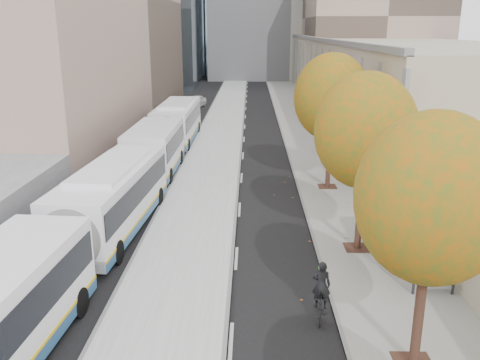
{
  "coord_description": "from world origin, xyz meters",
  "views": [
    {
      "loc": [
        -1.09,
        -7.47,
        9.22
      ],
      "look_at": [
        -1.56,
        15.13,
        2.5
      ],
      "focal_mm": 38.0,
      "sensor_mm": 36.0,
      "label": 1
    }
  ],
  "objects_px": {
    "bus_near": "(79,231)",
    "distant_car": "(196,101)",
    "bus_far": "(169,131)",
    "bus_shelter": "(426,220)",
    "cyclist": "(321,298)"
  },
  "relations": [
    {
      "from": "bus_near",
      "to": "distant_car",
      "type": "xyz_separation_m",
      "value": [
        -0.02,
        44.35,
        -0.98
      ]
    },
    {
      "from": "bus_far",
      "to": "cyclist",
      "type": "distance_m",
      "value": 24.77
    },
    {
      "from": "distant_car",
      "to": "bus_far",
      "type": "bearing_deg",
      "value": -77.39
    },
    {
      "from": "bus_far",
      "to": "distant_car",
      "type": "height_order",
      "value": "bus_far"
    },
    {
      "from": "bus_shelter",
      "to": "bus_far",
      "type": "bearing_deg",
      "value": 123.42
    },
    {
      "from": "cyclist",
      "to": "distant_car",
      "type": "bearing_deg",
      "value": 109.57
    },
    {
      "from": "bus_far",
      "to": "distant_car",
      "type": "relative_size",
      "value": 4.69
    },
    {
      "from": "bus_far",
      "to": "distant_car",
      "type": "xyz_separation_m",
      "value": [
        -0.47,
        24.55,
        -1.05
      ]
    },
    {
      "from": "bus_near",
      "to": "cyclist",
      "type": "distance_m",
      "value": 9.67
    },
    {
      "from": "bus_near",
      "to": "bus_far",
      "type": "height_order",
      "value": "bus_far"
    },
    {
      "from": "bus_shelter",
      "to": "bus_near",
      "type": "relative_size",
      "value": 0.24
    },
    {
      "from": "bus_shelter",
      "to": "cyclist",
      "type": "xyz_separation_m",
      "value": [
        -4.44,
        -3.55,
        -1.42
      ]
    },
    {
      "from": "bus_shelter",
      "to": "bus_near",
      "type": "xyz_separation_m",
      "value": [
        -13.44,
        -0.13,
        -0.51
      ]
    },
    {
      "from": "bus_shelter",
      "to": "cyclist",
      "type": "height_order",
      "value": "bus_shelter"
    },
    {
      "from": "cyclist",
      "to": "distant_car",
      "type": "distance_m",
      "value": 48.62
    }
  ]
}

